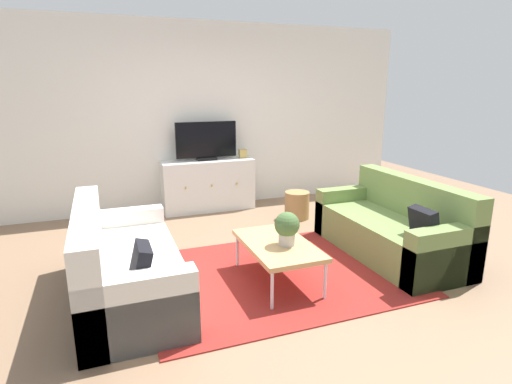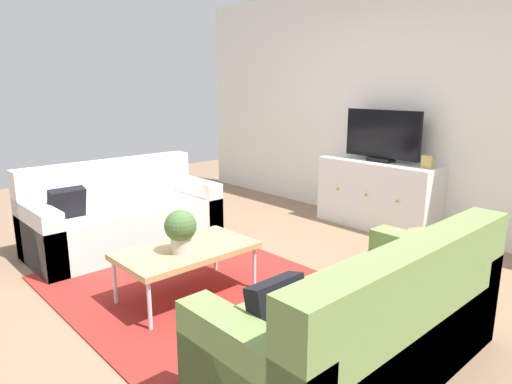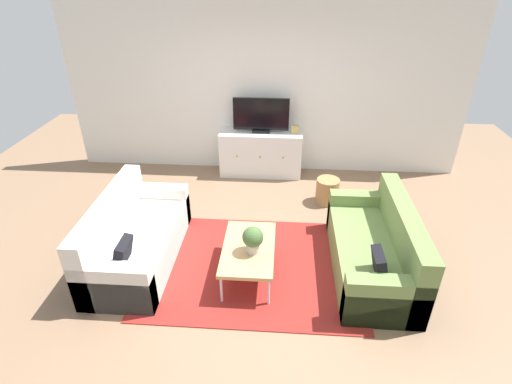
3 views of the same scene
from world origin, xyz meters
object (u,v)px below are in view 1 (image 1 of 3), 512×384
at_px(couch_left_side, 120,269).
at_px(coffee_table, 278,246).
at_px(wicker_basket, 297,205).
at_px(potted_plant, 287,227).
at_px(mantel_clock, 243,154).
at_px(couch_right_side, 395,229).
at_px(flat_screen_tv, 206,141).
at_px(tv_console, 208,185).

distance_m(couch_left_side, coffee_table, 1.41).
distance_m(couch_left_side, wicker_basket, 2.86).
bearing_deg(potted_plant, wicker_basket, 60.95).
bearing_deg(mantel_clock, coffee_table, -101.80).
distance_m(coffee_table, mantel_clock, 2.64).
distance_m(couch_right_side, coffee_table, 1.48).
height_order(flat_screen_tv, mantel_clock, flat_screen_tv).
bearing_deg(wicker_basket, couch_left_side, -148.21).
bearing_deg(coffee_table, tv_console, 90.42).
xyz_separation_m(coffee_table, potted_plant, (0.05, -0.08, 0.20)).
height_order(tv_console, mantel_clock, mantel_clock).
height_order(couch_right_side, flat_screen_tv, flat_screen_tv).
relative_size(tv_console, flat_screen_tv, 1.51).
bearing_deg(tv_console, couch_right_side, -57.92).
relative_size(flat_screen_tv, wicker_basket, 2.35).
bearing_deg(potted_plant, couch_left_side, 170.29).
relative_size(potted_plant, tv_console, 0.23).
distance_m(couch_right_side, potted_plant, 1.46).
bearing_deg(mantel_clock, potted_plant, -100.32).
xyz_separation_m(mantel_clock, wicker_basket, (0.50, -0.87, -0.62)).
distance_m(couch_right_side, mantel_clock, 2.61).
xyz_separation_m(potted_plant, wicker_basket, (0.97, 1.75, -0.37)).
relative_size(couch_right_side, flat_screen_tv, 2.00).
xyz_separation_m(potted_plant, tv_console, (-0.07, 2.62, -0.19)).
bearing_deg(mantel_clock, couch_right_side, -68.46).
relative_size(couch_right_side, coffee_table, 1.80).
height_order(couch_right_side, wicker_basket, couch_right_side).
distance_m(flat_screen_tv, mantel_clock, 0.59).
distance_m(coffee_table, flat_screen_tv, 2.65).
bearing_deg(flat_screen_tv, mantel_clock, -2.08).
height_order(couch_left_side, potted_plant, couch_left_side).
relative_size(coffee_table, potted_plant, 3.19).
height_order(potted_plant, tv_console, tv_console).
bearing_deg(potted_plant, tv_console, 91.60).
height_order(couch_left_side, flat_screen_tv, flat_screen_tv).
bearing_deg(couch_right_side, flat_screen_tv, 121.87).
bearing_deg(tv_console, wicker_basket, -39.77).
height_order(couch_left_side, tv_console, couch_left_side).
relative_size(potted_plant, mantel_clock, 2.39).
bearing_deg(mantel_clock, wicker_basket, -60.37).
bearing_deg(wicker_basket, mantel_clock, 119.63).
xyz_separation_m(couch_left_side, couch_right_side, (2.87, 0.00, 0.00)).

